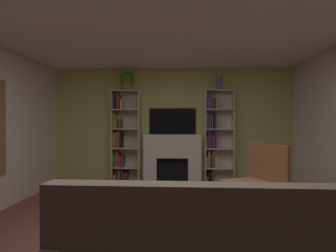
{
  "coord_description": "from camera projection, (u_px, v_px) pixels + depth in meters",
  "views": [
    {
      "loc": [
        0.2,
        -2.56,
        1.34
      ],
      "look_at": [
        0.0,
        1.22,
        1.3
      ],
      "focal_mm": 27.68,
      "sensor_mm": 36.0,
      "label": 1
    }
  ],
  "objects": [
    {
      "name": "wall_back_accent",
      "position": [
        173.0,
        127.0,
        5.64
      ],
      "size": [
        5.24,
        0.06,
        2.53
      ],
      "primitive_type": "cube",
      "color": "#B9C86A",
      "rests_on": "ground_plane"
    },
    {
      "name": "ceiling",
      "position": [
        161.0,
        0.0,
        2.56
      ],
      "size": [
        5.24,
        6.2,
        0.06
      ],
      "primitive_type": "cube",
      "color": "white",
      "rests_on": "wall_back_accent"
    },
    {
      "name": "fireplace",
      "position": [
        172.0,
        159.0,
        5.5
      ],
      "size": [
        1.31,
        0.52,
        1.1
      ],
      "color": "white",
      "rests_on": "ground_plane"
    },
    {
      "name": "tv",
      "position": [
        172.0,
        121.0,
        5.57
      ],
      "size": [
        0.99,
        0.06,
        0.55
      ],
      "primitive_type": "cube",
      "color": "black",
      "rests_on": "fireplace"
    },
    {
      "name": "bookshelf_left",
      "position": [
        124.0,
        141.0,
        5.55
      ],
      "size": [
        0.59,
        0.32,
        2.03
      ],
      "color": "beige",
      "rests_on": "ground_plane"
    },
    {
      "name": "bookshelf_right",
      "position": [
        215.0,
        138.0,
        5.44
      ],
      "size": [
        0.59,
        0.3,
        2.03
      ],
      "color": "silver",
      "rests_on": "ground_plane"
    },
    {
      "name": "potted_plant",
      "position": [
        126.0,
        80.0,
        5.5
      ],
      "size": [
        0.29,
        0.29,
        0.4
      ],
      "color": "#A27444",
      "rests_on": "bookshelf_left"
    },
    {
      "name": "vase_with_flowers",
      "position": [
        219.0,
        82.0,
        5.39
      ],
      "size": [
        0.1,
        0.1,
        0.44
      ],
      "color": "#4F78A4",
      "rests_on": "bookshelf_right"
    },
    {
      "name": "armchair",
      "position": [
        258.0,
        181.0,
        3.5
      ],
      "size": [
        0.84,
        0.89,
        1.05
      ],
      "color": "brown",
      "rests_on": "ground_plane"
    }
  ]
}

